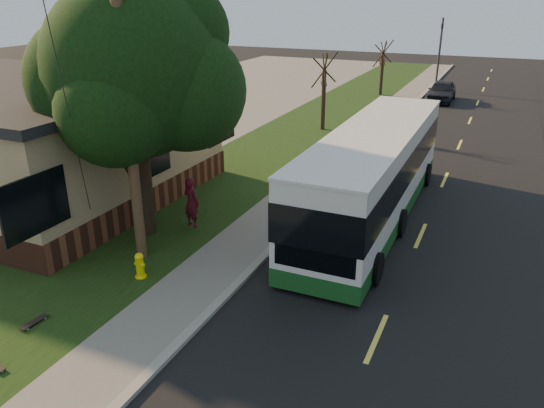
{
  "coord_description": "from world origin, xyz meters",
  "views": [
    {
      "loc": [
        5.92,
        -10.23,
        7.42
      ],
      "look_at": [
        -0.04,
        3.16,
        1.5
      ],
      "focal_mm": 35.0,
      "sensor_mm": 36.0,
      "label": 1
    }
  ],
  "objects_px": {
    "leafy_tree": "(137,73)",
    "traffic_signal": "(440,49)",
    "skateboard_main": "(34,322)",
    "bare_tree_near": "(324,92)",
    "bare_tree_far": "(382,69)",
    "dumpster": "(113,185)",
    "distant_car": "(442,91)",
    "utility_pole": "(126,104)",
    "transit_bus": "(373,172)",
    "skateboarder": "(191,202)",
    "fire_hydrant": "(140,265)"
  },
  "relations": [
    {
      "from": "traffic_signal",
      "to": "dumpster",
      "type": "relative_size",
      "value": 3.48
    },
    {
      "from": "fire_hydrant",
      "to": "transit_bus",
      "type": "relative_size",
      "value": 0.06
    },
    {
      "from": "utility_pole",
      "to": "skateboard_main",
      "type": "height_order",
      "value": "utility_pole"
    },
    {
      "from": "skateboard_main",
      "to": "traffic_signal",
      "type": "bearing_deg",
      "value": 83.73
    },
    {
      "from": "fire_hydrant",
      "to": "transit_bus",
      "type": "xyz_separation_m",
      "value": [
        4.73,
        6.72,
        1.27
      ]
    },
    {
      "from": "fire_hydrant",
      "to": "skateboard_main",
      "type": "xyz_separation_m",
      "value": [
        -0.95,
        -2.85,
        -0.31
      ]
    },
    {
      "from": "leafy_tree",
      "to": "skateboard_main",
      "type": "bearing_deg",
      "value": -83.53
    },
    {
      "from": "fire_hydrant",
      "to": "distant_car",
      "type": "bearing_deg",
      "value": 82.1
    },
    {
      "from": "leafy_tree",
      "to": "traffic_signal",
      "type": "height_order",
      "value": "leafy_tree"
    },
    {
      "from": "dumpster",
      "to": "skateboard_main",
      "type": "bearing_deg",
      "value": -63.75
    },
    {
      "from": "bare_tree_near",
      "to": "bare_tree_far",
      "type": "xyz_separation_m",
      "value": [
        0.5,
        12.0,
        -0.15
      ]
    },
    {
      "from": "bare_tree_near",
      "to": "fire_hydrant",
      "type": "bearing_deg",
      "value": -87.14
    },
    {
      "from": "leafy_tree",
      "to": "transit_bus",
      "type": "xyz_separation_m",
      "value": [
        6.3,
        4.07,
        -3.46
      ]
    },
    {
      "from": "fire_hydrant",
      "to": "transit_bus",
      "type": "height_order",
      "value": "transit_bus"
    },
    {
      "from": "traffic_signal",
      "to": "bare_tree_far",
      "type": "bearing_deg",
      "value": -131.19
    },
    {
      "from": "leafy_tree",
      "to": "skateboard_main",
      "type": "height_order",
      "value": "leafy_tree"
    },
    {
      "from": "bare_tree_far",
      "to": "transit_bus",
      "type": "bearing_deg",
      "value": -77.58
    },
    {
      "from": "dumpster",
      "to": "utility_pole",
      "type": "bearing_deg",
      "value": -41.83
    },
    {
      "from": "skateboarder",
      "to": "distant_car",
      "type": "relative_size",
      "value": 0.39
    },
    {
      "from": "bare_tree_far",
      "to": "utility_pole",
      "type": "bearing_deg",
      "value": -90.6
    },
    {
      "from": "utility_pole",
      "to": "bare_tree_near",
      "type": "height_order",
      "value": "utility_pole"
    },
    {
      "from": "utility_pole",
      "to": "distant_car",
      "type": "distance_m",
      "value": 29.21
    },
    {
      "from": "leafy_tree",
      "to": "traffic_signal",
      "type": "distance_m",
      "value": 31.76
    },
    {
      "from": "leafy_tree",
      "to": "skateboard_main",
      "type": "distance_m",
      "value": 7.49
    },
    {
      "from": "distant_car",
      "to": "traffic_signal",
      "type": "bearing_deg",
      "value": 102.47
    },
    {
      "from": "fire_hydrant",
      "to": "bare_tree_far",
      "type": "height_order",
      "value": "bare_tree_far"
    },
    {
      "from": "fire_hydrant",
      "to": "dumpster",
      "type": "distance_m",
      "value": 6.33
    },
    {
      "from": "utility_pole",
      "to": "transit_bus",
      "type": "bearing_deg",
      "value": 46.5
    },
    {
      "from": "utility_pole",
      "to": "skateboarder",
      "type": "distance_m",
      "value": 4.5
    },
    {
      "from": "fire_hydrant",
      "to": "bare_tree_far",
      "type": "relative_size",
      "value": 0.18
    },
    {
      "from": "utility_pole",
      "to": "bare_tree_far",
      "type": "distance_m",
      "value": 29.13
    },
    {
      "from": "dumpster",
      "to": "distant_car",
      "type": "distance_m",
      "value": 26.56
    },
    {
      "from": "fire_hydrant",
      "to": "traffic_signal",
      "type": "relative_size",
      "value": 0.13
    },
    {
      "from": "fire_hydrant",
      "to": "bare_tree_far",
      "type": "distance_m",
      "value": 30.04
    },
    {
      "from": "traffic_signal",
      "to": "transit_bus",
      "type": "bearing_deg",
      "value": -86.58
    },
    {
      "from": "dumpster",
      "to": "distant_car",
      "type": "height_order",
      "value": "distant_car"
    },
    {
      "from": "leafy_tree",
      "to": "skateboarder",
      "type": "relative_size",
      "value": 4.6
    },
    {
      "from": "transit_bus",
      "to": "bare_tree_far",
      "type": "bearing_deg",
      "value": 102.42
    },
    {
      "from": "leafy_tree",
      "to": "bare_tree_far",
      "type": "relative_size",
      "value": 1.94
    },
    {
      "from": "traffic_signal",
      "to": "dumpster",
      "type": "xyz_separation_m",
      "value": [
        -7.63,
        -29.58,
        -2.52
      ]
    },
    {
      "from": "transit_bus",
      "to": "distant_car",
      "type": "bearing_deg",
      "value": 91.58
    },
    {
      "from": "transit_bus",
      "to": "skateboard_main",
      "type": "relative_size",
      "value": 16.26
    },
    {
      "from": "bare_tree_near",
      "to": "skateboard_main",
      "type": "bearing_deg",
      "value": -90.13
    },
    {
      "from": "traffic_signal",
      "to": "skateboard_main",
      "type": "distance_m",
      "value": 37.19
    },
    {
      "from": "leafy_tree",
      "to": "transit_bus",
      "type": "distance_m",
      "value": 8.26
    },
    {
      "from": "skateboard_main",
      "to": "dumpster",
      "type": "distance_m",
      "value": 8.11
    },
    {
      "from": "utility_pole",
      "to": "traffic_signal",
      "type": "relative_size",
      "value": 1.65
    },
    {
      "from": "utility_pole",
      "to": "traffic_signal",
      "type": "xyz_separation_m",
      "value": [
        3.81,
        33.01,
        -1.47
      ]
    },
    {
      "from": "bare_tree_far",
      "to": "skateboarder",
      "type": "bearing_deg",
      "value": -90.27
    },
    {
      "from": "utility_pole",
      "to": "dumpster",
      "type": "xyz_separation_m",
      "value": [
        -3.82,
        3.42,
        -3.99
      ]
    }
  ]
}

